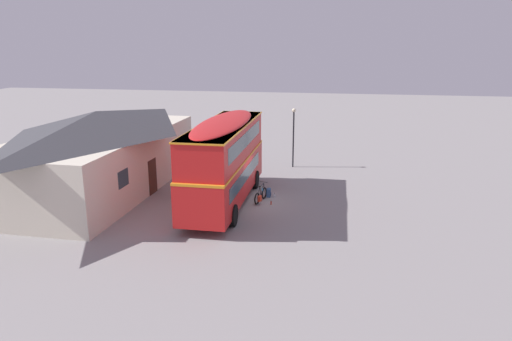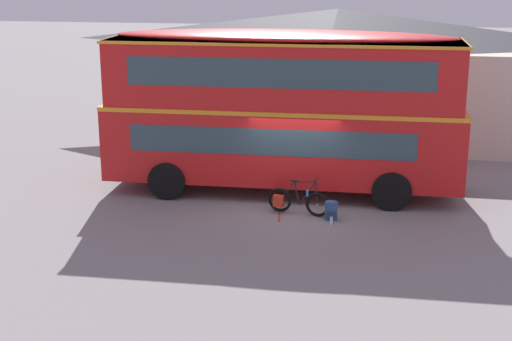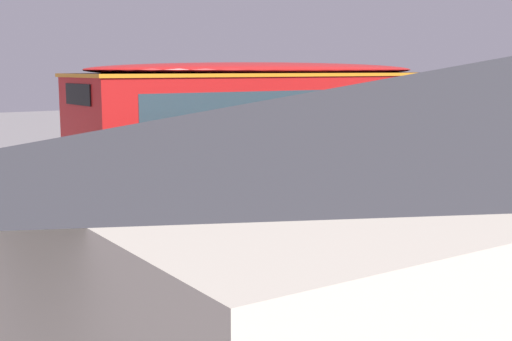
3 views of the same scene
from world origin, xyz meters
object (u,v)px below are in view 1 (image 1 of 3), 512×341
touring_bicycle (261,196)px  water_bottle_red_squeeze (271,203)px  backpack_on_ground (269,192)px  water_bottle_clear_plastic (275,195)px  street_lamp (294,131)px  double_decker_bus (224,158)px

touring_bicycle → water_bottle_red_squeeze: size_ratio=7.59×
water_bottle_red_squeeze → backpack_on_ground: bearing=14.2°
touring_bicycle → backpack_on_ground: size_ratio=3.16×
water_bottle_clear_plastic → street_lamp: (7.10, -0.37, 2.57)m
touring_bicycle → backpack_on_ground: 1.03m
touring_bicycle → water_bottle_red_squeeze: bearing=-119.7°
backpack_on_ground → touring_bicycle: bearing=161.9°
water_bottle_red_squeeze → street_lamp: 8.87m
double_decker_bus → water_bottle_red_squeeze: bearing=-84.7°
water_bottle_red_squeeze → street_lamp: (8.48, -0.37, 2.57)m
street_lamp → double_decker_bus: bearing=161.2°
water_bottle_clear_plastic → street_lamp: bearing=-3.0°
double_decker_bus → street_lamp: double_decker_bus is taller
water_bottle_clear_plastic → street_lamp: size_ratio=0.06×
water_bottle_red_squeeze → street_lamp: bearing=-2.5°
touring_bicycle → water_bottle_clear_plastic: bearing=-33.7°
backpack_on_ground → water_bottle_clear_plastic: size_ratio=2.32×
water_bottle_clear_plastic → water_bottle_red_squeeze: bearing=179.8°
street_lamp → backpack_on_ground: bearing=174.2°
double_decker_bus → street_lamp: 9.21m
double_decker_bus → backpack_on_ground: double_decker_bus is taller
touring_bicycle → water_bottle_red_squeeze: 0.81m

